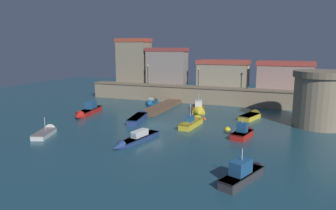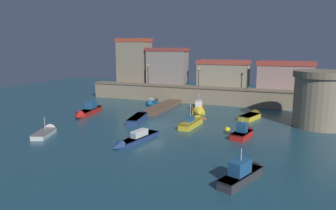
{
  "view_description": "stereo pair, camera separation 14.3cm",
  "coord_description": "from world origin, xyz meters",
  "px_view_note": "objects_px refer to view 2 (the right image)",
  "views": [
    {
      "loc": [
        16.11,
        -36.02,
        10.12
      ],
      "look_at": [
        0.0,
        4.98,
        1.86
      ],
      "focal_mm": 33.52,
      "sensor_mm": 36.0,
      "label": 1
    },
    {
      "loc": [
        16.24,
        -35.97,
        10.12
      ],
      "look_at": [
        0.0,
        4.98,
        1.86
      ],
      "focal_mm": 33.52,
      "sensor_mm": 36.0,
      "label": 2
    }
  ],
  "objects_px": {
    "moored_boat_5": "(244,133)",
    "mooring_buoy_0": "(227,130)",
    "moored_boat_6": "(245,173)",
    "moored_boat_7": "(139,117)",
    "quay_lamp_0": "(148,71)",
    "moored_boat_2": "(193,122)",
    "moored_boat_1": "(252,116)",
    "moored_boat_0": "(87,111)",
    "fortress_tower": "(321,99)",
    "moored_boat_4": "(47,132)",
    "moored_boat_9": "(151,102)",
    "moored_boat_8": "(134,139)",
    "quay_lamp_2": "(248,75)",
    "mooring_buoy_1": "(205,119)",
    "quay_lamp_1": "(199,74)",
    "moored_boat_3": "(199,110)"
  },
  "relations": [
    {
      "from": "moored_boat_5",
      "to": "mooring_buoy_0",
      "type": "bearing_deg",
      "value": 55.04
    },
    {
      "from": "moored_boat_6",
      "to": "moored_boat_7",
      "type": "distance_m",
      "value": 22.08
    },
    {
      "from": "moored_boat_7",
      "to": "quay_lamp_0",
      "type": "bearing_deg",
      "value": 10.47
    },
    {
      "from": "moored_boat_2",
      "to": "moored_boat_5",
      "type": "distance_m",
      "value": 7.52
    },
    {
      "from": "moored_boat_5",
      "to": "moored_boat_1",
      "type": "bearing_deg",
      "value": 13.45
    },
    {
      "from": "moored_boat_0",
      "to": "moored_boat_1",
      "type": "xyz_separation_m",
      "value": [
        23.33,
        6.68,
        -0.2
      ]
    },
    {
      "from": "fortress_tower",
      "to": "moored_boat_4",
      "type": "bearing_deg",
      "value": -152.3
    },
    {
      "from": "fortress_tower",
      "to": "moored_boat_0",
      "type": "height_order",
      "value": "fortress_tower"
    },
    {
      "from": "moored_boat_6",
      "to": "moored_boat_9",
      "type": "relative_size",
      "value": 1.29
    },
    {
      "from": "moored_boat_8",
      "to": "moored_boat_9",
      "type": "xyz_separation_m",
      "value": [
        -7.77,
        21.41,
        0.03
      ]
    },
    {
      "from": "moored_boat_1",
      "to": "moored_boat_4",
      "type": "height_order",
      "value": "moored_boat_4"
    },
    {
      "from": "moored_boat_1",
      "to": "moored_boat_7",
      "type": "height_order",
      "value": "moored_boat_1"
    },
    {
      "from": "quay_lamp_2",
      "to": "moored_boat_7",
      "type": "bearing_deg",
      "value": -127.32
    },
    {
      "from": "moored_boat_0",
      "to": "moored_boat_7",
      "type": "bearing_deg",
      "value": 77.48
    },
    {
      "from": "moored_boat_1",
      "to": "moored_boat_6",
      "type": "height_order",
      "value": "moored_boat_6"
    },
    {
      "from": "moored_boat_5",
      "to": "moored_boat_7",
      "type": "bearing_deg",
      "value": 90.76
    },
    {
      "from": "quay_lamp_0",
      "to": "moored_boat_2",
      "type": "bearing_deg",
      "value": -49.03
    },
    {
      "from": "quay_lamp_2",
      "to": "moored_boat_1",
      "type": "relative_size",
      "value": 0.7
    },
    {
      "from": "moored_boat_1",
      "to": "moored_boat_2",
      "type": "relative_size",
      "value": 0.81
    },
    {
      "from": "fortress_tower",
      "to": "mooring_buoy_1",
      "type": "distance_m",
      "value": 15.18
    },
    {
      "from": "quay_lamp_1",
      "to": "mooring_buoy_1",
      "type": "distance_m",
      "value": 14.03
    },
    {
      "from": "quay_lamp_2",
      "to": "mooring_buoy_1",
      "type": "height_order",
      "value": "quay_lamp_2"
    },
    {
      "from": "moored_boat_1",
      "to": "quay_lamp_1",
      "type": "bearing_deg",
      "value": 67.35
    },
    {
      "from": "quay_lamp_1",
      "to": "moored_boat_1",
      "type": "relative_size",
      "value": 0.64
    },
    {
      "from": "moored_boat_2",
      "to": "moored_boat_4",
      "type": "height_order",
      "value": "moored_boat_2"
    },
    {
      "from": "fortress_tower",
      "to": "mooring_buoy_1",
      "type": "relative_size",
      "value": 15.07
    },
    {
      "from": "fortress_tower",
      "to": "quay_lamp_0",
      "type": "xyz_separation_m",
      "value": [
        -29.16,
        10.83,
        1.84
      ]
    },
    {
      "from": "moored_boat_6",
      "to": "moored_boat_9",
      "type": "xyz_separation_m",
      "value": [
        -20.16,
        26.73,
        -0.22
      ]
    },
    {
      "from": "moored_boat_4",
      "to": "mooring_buoy_1",
      "type": "distance_m",
      "value": 20.81
    },
    {
      "from": "moored_boat_2",
      "to": "moored_boat_6",
      "type": "height_order",
      "value": "moored_boat_2"
    },
    {
      "from": "quay_lamp_1",
      "to": "moored_boat_0",
      "type": "height_order",
      "value": "quay_lamp_1"
    },
    {
      "from": "moored_boat_2",
      "to": "mooring_buoy_0",
      "type": "xyz_separation_m",
      "value": [
        4.55,
        -0.53,
        -0.47
      ]
    },
    {
      "from": "moored_boat_9",
      "to": "quay_lamp_1",
      "type": "bearing_deg",
      "value": 110.61
    },
    {
      "from": "moored_boat_1",
      "to": "mooring_buoy_0",
      "type": "xyz_separation_m",
      "value": [
        -2.09,
        -7.55,
        -0.36
      ]
    },
    {
      "from": "moored_boat_4",
      "to": "moored_boat_2",
      "type": "bearing_deg",
      "value": -74.74
    },
    {
      "from": "moored_boat_5",
      "to": "mooring_buoy_0",
      "type": "xyz_separation_m",
      "value": [
        -2.33,
        2.5,
        -0.51
      ]
    },
    {
      "from": "moored_boat_5",
      "to": "moored_boat_9",
      "type": "bearing_deg",
      "value": 62.86
    },
    {
      "from": "fortress_tower",
      "to": "quay_lamp_0",
      "type": "height_order",
      "value": "fortress_tower"
    },
    {
      "from": "moored_boat_6",
      "to": "mooring_buoy_0",
      "type": "bearing_deg",
      "value": 37.05
    },
    {
      "from": "quay_lamp_1",
      "to": "mooring_buoy_1",
      "type": "relative_size",
      "value": 7.03
    },
    {
      "from": "moored_boat_1",
      "to": "moored_boat_5",
      "type": "height_order",
      "value": "moored_boat_5"
    },
    {
      "from": "moored_boat_5",
      "to": "moored_boat_6",
      "type": "bearing_deg",
      "value": -159.3
    },
    {
      "from": "moored_boat_6",
      "to": "moored_boat_1",
      "type": "bearing_deg",
      "value": 26.27
    },
    {
      "from": "moored_boat_8",
      "to": "moored_boat_3",
      "type": "bearing_deg",
      "value": -176.29
    },
    {
      "from": "moored_boat_7",
      "to": "mooring_buoy_1",
      "type": "distance_m",
      "value": 9.21
    },
    {
      "from": "moored_boat_2",
      "to": "moored_boat_6",
      "type": "xyz_separation_m",
      "value": [
        8.68,
        -14.8,
        0.13
      ]
    },
    {
      "from": "moored_boat_1",
      "to": "moored_boat_9",
      "type": "bearing_deg",
      "value": 92.77
    },
    {
      "from": "quay_lamp_0",
      "to": "moored_boat_1",
      "type": "bearing_deg",
      "value": -23.88
    },
    {
      "from": "mooring_buoy_1",
      "to": "mooring_buoy_0",
      "type": "bearing_deg",
      "value": -47.66
    },
    {
      "from": "quay_lamp_1",
      "to": "moored_boat_9",
      "type": "distance_m",
      "value": 9.84
    }
  ]
}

